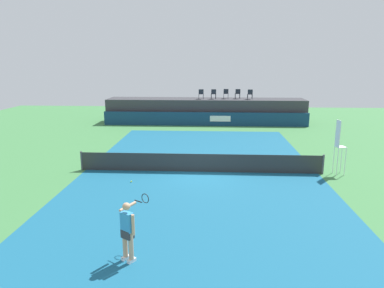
{
  "coord_description": "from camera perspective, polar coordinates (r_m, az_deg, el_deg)",
  "views": [
    {
      "loc": [
        0.55,
        -17.62,
        5.56
      ],
      "look_at": [
        -0.53,
        2.0,
        1.0
      ],
      "focal_mm": 33.44,
      "sensor_mm": 36.0,
      "label": 1
    }
  ],
  "objects": [
    {
      "name": "spectator_chair_right",
      "position": [
        33.31,
        7.29,
        8.02
      ],
      "size": [
        0.47,
        0.47,
        0.89
      ],
      "color": "#1E232D",
      "rests_on": "spectator_platform"
    },
    {
      "name": "sponsor_wall",
      "position": [
        31.52,
        2.12,
        4.0
      ],
      "size": [
        18.0,
        0.22,
        1.2
      ],
      "color": "navy",
      "rests_on": "ground"
    },
    {
      "name": "tennis_player",
      "position": [
        10.46,
        -10.16,
        -13.26
      ],
      "size": [
        0.74,
        1.25,
        1.77
      ],
      "color": "white",
      "rests_on": "court_inner"
    },
    {
      "name": "umpire_chair",
      "position": [
        19.13,
        22.38,
        0.07
      ],
      "size": [
        0.5,
        0.5,
        2.76
      ],
      "color": "white",
      "rests_on": "ground"
    },
    {
      "name": "tennis_net",
      "position": [
        18.35,
        1.31,
        -3.03
      ],
      "size": [
        12.4,
        0.02,
        0.95
      ],
      "primitive_type": "cube",
      "color": "#2D2D2D",
      "rests_on": "ground"
    },
    {
      "name": "net_post_near",
      "position": [
        19.54,
        -17.2,
        -2.55
      ],
      "size": [
        0.1,
        0.1,
        1.0
      ],
      "primitive_type": "cylinder",
      "color": "#4C4C51",
      "rests_on": "ground"
    },
    {
      "name": "spectator_platform",
      "position": [
        33.23,
        2.18,
        5.34
      ],
      "size": [
        18.0,
        2.8,
        2.2
      ],
      "primitive_type": "cube",
      "color": "#38383D",
      "rests_on": "ground"
    },
    {
      "name": "net_post_far",
      "position": [
        19.19,
        20.18,
        -3.05
      ],
      "size": [
        0.1,
        0.1,
        1.0
      ],
      "primitive_type": "cylinder",
      "color": "#4C4C51",
      "rests_on": "ground"
    },
    {
      "name": "spectator_chair_left",
      "position": [
        32.85,
        3.46,
        8.04
      ],
      "size": [
        0.47,
        0.47,
        0.89
      ],
      "color": "#1E232D",
      "rests_on": "spectator_platform"
    },
    {
      "name": "ground_plane",
      "position": [
        21.37,
        1.56,
        -2.02
      ],
      "size": [
        48.0,
        48.0,
        0.0
      ],
      "primitive_type": "plane",
      "color": "#3D7A42"
    },
    {
      "name": "spectator_chair_far_left",
      "position": [
        32.75,
        1.46,
        8.04
      ],
      "size": [
        0.46,
        0.46,
        0.89
      ],
      "color": "#1E232D",
      "rests_on": "spectator_platform"
    },
    {
      "name": "spectator_chair_far_right",
      "position": [
        32.95,
        9.24,
        7.91
      ],
      "size": [
        0.44,
        0.44,
        0.89
      ],
      "color": "#1E232D",
      "rests_on": "spectator_platform"
    },
    {
      "name": "spectator_chair_center",
      "position": [
        33.28,
        5.44,
        8.07
      ],
      "size": [
        0.45,
        0.45,
        0.89
      ],
      "color": "#1E232D",
      "rests_on": "spectator_platform"
    },
    {
      "name": "court_inner",
      "position": [
        18.49,
        1.3,
        -4.44
      ],
      "size": [
        12.0,
        22.0,
        0.0
      ],
      "primitive_type": "cube",
      "color": "#16597A",
      "rests_on": "ground"
    },
    {
      "name": "tennis_ball",
      "position": [
        17.16,
        -9.66,
        -5.9
      ],
      "size": [
        0.07,
        0.07,
        0.07
      ],
      "primitive_type": "sphere",
      "color": "#D8EA33",
      "rests_on": "court_inner"
    }
  ]
}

